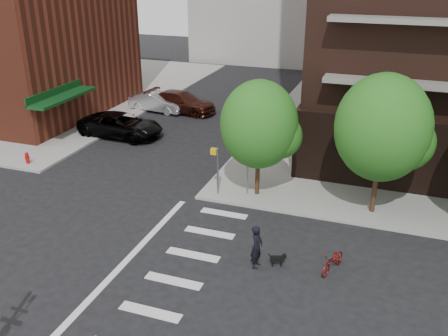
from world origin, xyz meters
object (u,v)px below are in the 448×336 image
object	(u,v)px
parked_car_black	(121,125)
dog_walker	(257,247)
fire_hydrant	(27,157)
scooter	(333,261)
parked_car_maroon	(181,102)
parked_car_silver	(158,102)

from	to	relation	value
parked_car_black	dog_walker	size ratio (longest dim) A/B	3.19
fire_hydrant	scooter	world-z (taller)	scooter
fire_hydrant	parked_car_black	world-z (taller)	parked_car_black
parked_car_maroon	parked_car_silver	size ratio (longest dim) A/B	1.24
fire_hydrant	parked_car_black	size ratio (longest dim) A/B	0.12
fire_hydrant	parked_car_silver	xyz separation A→B (m)	(2.30, 13.23, 0.24)
parked_car_maroon	dog_walker	world-z (taller)	dog_walker
scooter	dog_walker	xyz separation A→B (m)	(-3.04, -0.77, 0.49)
parked_car_maroon	scooter	size ratio (longest dim) A/B	3.35
dog_walker	parked_car_black	bearing A→B (deg)	50.37
fire_hydrant	parked_car_silver	distance (m)	13.43
fire_hydrant	parked_car_maroon	bearing A→B (deg)	72.79
fire_hydrant	dog_walker	size ratio (longest dim) A/B	0.39
scooter	parked_car_maroon	bearing A→B (deg)	147.23
scooter	dog_walker	world-z (taller)	dog_walker
fire_hydrant	parked_car_black	distance (m)	7.21
parked_car_maroon	dog_walker	size ratio (longest dim) A/B	3.12
scooter	parked_car_black	bearing A→B (deg)	163.28
parked_car_silver	parked_car_black	bearing A→B (deg)	-171.26
fire_hydrant	scooter	bearing A→B (deg)	-14.27
parked_car_black	parked_car_silver	size ratio (longest dim) A/B	1.27
dog_walker	parked_car_silver	bearing A→B (deg)	39.10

